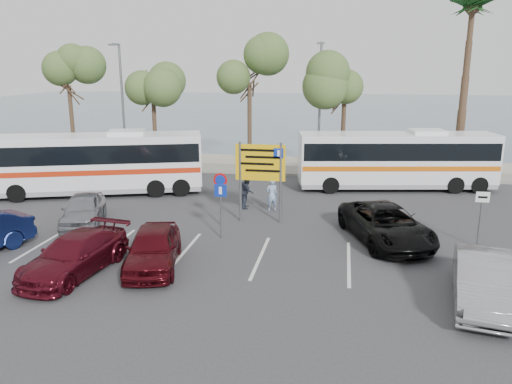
% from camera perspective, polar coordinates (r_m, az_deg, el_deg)
% --- Properties ---
extents(ground, '(120.00, 120.00, 0.00)m').
position_cam_1_polar(ground, '(19.67, -3.95, -6.05)').
color(ground, '#323235').
rests_on(ground, ground).
extents(kerb_strip, '(44.00, 2.40, 0.15)m').
position_cam_1_polar(kerb_strip, '(32.90, 1.85, 2.49)').
color(kerb_strip, gray).
rests_on(kerb_strip, ground).
extents(seawall, '(48.00, 0.80, 0.60)m').
position_cam_1_polar(seawall, '(34.80, 2.32, 3.52)').
color(seawall, '#A19581').
rests_on(seawall, ground).
extents(sea, '(140.00, 140.00, 0.00)m').
position_cam_1_polar(sea, '(78.31, 6.67, 9.28)').
color(sea, '#425E69').
rests_on(sea, ground).
extents(tree_far_left, '(3.20, 3.20, 7.60)m').
position_cam_1_polar(tree_far_left, '(36.86, -20.73, 12.67)').
color(tree_far_left, '#382619').
rests_on(tree_far_left, kerb_strip).
extents(tree_left, '(3.20, 3.20, 7.20)m').
position_cam_1_polar(tree_left, '(34.25, -11.78, 12.67)').
color(tree_left, '#382619').
rests_on(tree_left, kerb_strip).
extents(tree_mid, '(3.20, 3.20, 8.00)m').
position_cam_1_polar(tree_mid, '(32.44, -0.76, 14.04)').
color(tree_mid, '#382619').
rests_on(tree_mid, kerb_strip).
extents(tree_right, '(3.20, 3.20, 7.40)m').
position_cam_1_polar(tree_right, '(31.88, 10.18, 12.94)').
color(tree_right, '#382619').
rests_on(tree_right, kerb_strip).
extents(palm_tree, '(4.80, 4.80, 11.20)m').
position_cam_1_polar(palm_tree, '(32.78, 23.50, 18.54)').
color(palm_tree, '#382619').
rests_on(palm_tree, kerb_strip).
extents(street_lamp_left, '(0.45, 1.15, 8.01)m').
position_cam_1_polar(street_lamp_left, '(34.65, -15.08, 10.17)').
color(street_lamp_left, slate).
rests_on(street_lamp_left, kerb_strip).
extents(street_lamp_right, '(0.45, 1.15, 8.01)m').
position_cam_1_polar(street_lamp_right, '(31.51, 7.29, 10.17)').
color(street_lamp_right, slate).
rests_on(street_lamp_right, kerb_strip).
extents(direction_sign, '(2.20, 0.12, 3.60)m').
position_cam_1_polar(direction_sign, '(21.81, 0.50, 2.68)').
color(direction_sign, slate).
rests_on(direction_sign, ground).
extents(sign_no_stop, '(0.60, 0.08, 2.35)m').
position_cam_1_polar(sign_no_stop, '(21.55, -4.07, 0.17)').
color(sign_no_stop, slate).
rests_on(sign_no_stop, ground).
extents(sign_parking, '(0.50, 0.07, 2.25)m').
position_cam_1_polar(sign_parking, '(19.99, -4.04, -1.28)').
color(sign_parking, slate).
rests_on(sign_parking, ground).
extents(sign_taxi, '(0.50, 0.07, 2.20)m').
position_cam_1_polar(sign_taxi, '(20.81, 24.32, -2.06)').
color(sign_taxi, slate).
rests_on(sign_taxi, ground).
extents(lane_markings, '(12.02, 4.20, 0.01)m').
position_cam_1_polar(lane_markings, '(19.07, -8.03, -6.82)').
color(lane_markings, silver).
rests_on(lane_markings, ground).
extents(coach_bus_left, '(11.27, 5.70, 3.46)m').
position_cam_1_polar(coach_bus_left, '(28.09, -17.72, 2.92)').
color(coach_bus_left, white).
rests_on(coach_bus_left, ground).
extents(coach_bus_right, '(11.04, 4.16, 3.37)m').
position_cam_1_polar(coach_bus_right, '(29.02, 15.71, 3.34)').
color(coach_bus_right, white).
rests_on(coach_bus_right, ground).
extents(car_silver_a, '(2.77, 4.27, 1.35)m').
position_cam_1_polar(car_silver_a, '(23.17, -19.14, -1.90)').
color(car_silver_a, gray).
rests_on(car_silver_a, ground).
extents(car_maroon, '(2.51, 4.76, 1.32)m').
position_cam_1_polar(car_maroon, '(17.91, -20.02, -6.77)').
color(car_maroon, '#4E0D18').
rests_on(car_maroon, ground).
extents(car_red, '(2.58, 4.45, 1.42)m').
position_cam_1_polar(car_red, '(17.68, -11.68, -6.26)').
color(car_red, '#460A10').
rests_on(car_red, ground).
extents(suv_black, '(4.05, 5.77, 1.46)m').
position_cam_1_polar(suv_black, '(20.41, 14.62, -3.56)').
color(suv_black, black).
rests_on(suv_black, ground).
extents(car_silver_b, '(2.31, 4.69, 1.48)m').
position_cam_1_polar(car_silver_b, '(16.19, 24.57, -9.20)').
color(car_silver_b, gray).
rests_on(car_silver_b, ground).
extents(pedestrian_near, '(0.69, 0.60, 1.59)m').
position_cam_1_polar(pedestrian_near, '(23.89, 1.82, -0.32)').
color(pedestrian_near, '#889FC6').
rests_on(pedestrian_near, ground).
extents(pedestrian_far, '(0.68, 0.86, 1.70)m').
position_cam_1_polar(pedestrian_far, '(24.41, -1.00, 0.14)').
color(pedestrian_far, '#343C4E').
rests_on(pedestrian_far, ground).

